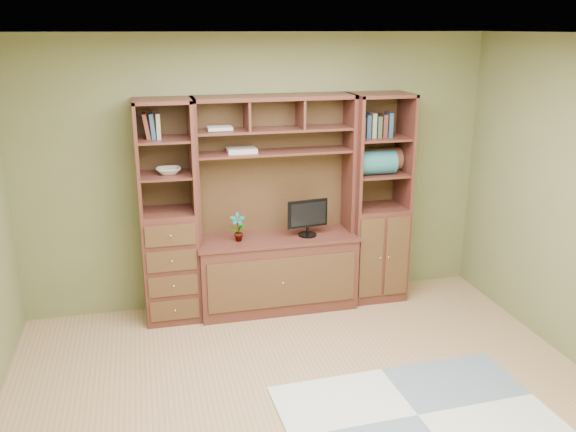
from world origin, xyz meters
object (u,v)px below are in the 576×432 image
object	(u,v)px
left_tower	(168,213)
monitor	(308,211)
center_hutch	(277,207)
right_tower	(378,199)

from	to	relation	value
left_tower	monitor	bearing A→B (deg)	-3.32
center_hutch	left_tower	size ratio (longest dim) A/B	1.00
center_hutch	monitor	xyz separation A→B (m)	(0.29, -0.03, -0.05)
monitor	left_tower	bearing A→B (deg)	169.14
left_tower	monitor	size ratio (longest dim) A/B	4.22
right_tower	monitor	distance (m)	0.74
left_tower	monitor	world-z (taller)	left_tower
left_tower	right_tower	xyz separation A→B (m)	(2.02, 0.00, 0.00)
center_hutch	right_tower	bearing A→B (deg)	2.23
center_hutch	right_tower	xyz separation A→B (m)	(1.02, 0.04, 0.00)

